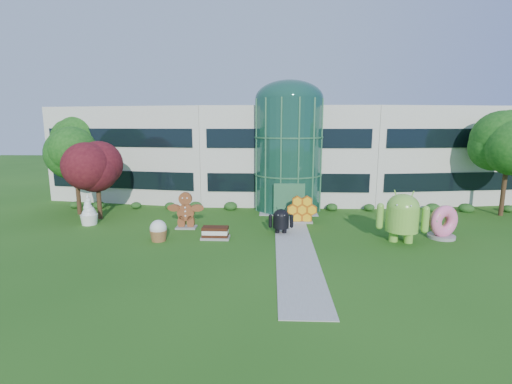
# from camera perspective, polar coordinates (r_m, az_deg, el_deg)

# --- Properties ---
(ground) EXTENTS (140.00, 140.00, 0.00)m
(ground) POSITION_cam_1_polar(r_m,az_deg,el_deg) (22.80, 6.13, -9.22)
(ground) COLOR #215114
(ground) RESTS_ON ground
(building) EXTENTS (46.00, 15.00, 9.30)m
(building) POSITION_cam_1_polar(r_m,az_deg,el_deg) (39.58, 4.58, 6.01)
(building) COLOR beige
(building) RESTS_ON ground
(atrium) EXTENTS (6.00, 6.00, 9.80)m
(atrium) POSITION_cam_1_polar(r_m,az_deg,el_deg) (33.58, 4.98, 5.67)
(atrium) COLOR #194738
(atrium) RESTS_ON ground
(walkway) EXTENTS (2.40, 20.00, 0.04)m
(walkway) POSITION_cam_1_polar(r_m,az_deg,el_deg) (24.68, 5.83, -7.62)
(walkway) COLOR #9E9E93
(walkway) RESTS_ON ground
(tree_red) EXTENTS (4.00, 4.00, 6.00)m
(tree_red) POSITION_cam_1_polar(r_m,az_deg,el_deg) (32.47, -23.17, 1.34)
(tree_red) COLOR #3F0C14
(tree_red) RESTS_ON ground
(trees_backdrop) EXTENTS (52.00, 8.00, 8.40)m
(trees_backdrop) POSITION_cam_1_polar(r_m,az_deg,el_deg) (34.64, 4.88, 4.65)
(trees_backdrop) COLOR #124711
(trees_backdrop) RESTS_ON ground
(android_green) EXTENTS (3.83, 3.07, 3.78)m
(android_green) POSITION_cam_1_polar(r_m,az_deg,el_deg) (25.89, 21.61, -3.16)
(android_green) COLOR #76BC3C
(android_green) RESTS_ON ground
(android_black) EXTENTS (1.84, 1.24, 2.07)m
(android_black) POSITION_cam_1_polar(r_m,az_deg,el_deg) (26.24, 3.87, -4.20)
(android_black) COLOR black
(android_black) RESTS_ON ground
(donut) EXTENTS (2.47, 1.86, 2.32)m
(donut) POSITION_cam_1_polar(r_m,az_deg,el_deg) (28.09, 26.77, -4.07)
(donut) COLOR #EF5B87
(donut) RESTS_ON ground
(gingerbread) EXTENTS (2.99, 1.17, 2.74)m
(gingerbread) POSITION_cam_1_polar(r_m,az_deg,el_deg) (27.93, -10.75, -2.75)
(gingerbread) COLOR brown
(gingerbread) RESTS_ON ground
(ice_cream_sandwich) EXTENTS (1.92, 0.98, 0.85)m
(ice_cream_sandwich) POSITION_cam_1_polar(r_m,az_deg,el_deg) (25.25, -6.28, -6.26)
(ice_cream_sandwich) COLOR black
(ice_cream_sandwich) RESTS_ON ground
(honeycomb) EXTENTS (2.48, 0.93, 1.94)m
(honeycomb) POSITION_cam_1_polar(r_m,az_deg,el_deg) (29.25, 7.08, -2.86)
(honeycomb) COLOR yellow
(honeycomb) RESTS_ON ground
(froyo) EXTENTS (1.63, 1.63, 2.36)m
(froyo) POSITION_cam_1_polar(r_m,az_deg,el_deg) (31.24, -24.37, -2.48)
(froyo) COLOR white
(froyo) RESTS_ON ground
(cupcake) EXTENTS (1.29, 1.29, 1.43)m
(cupcake) POSITION_cam_1_polar(r_m,az_deg,el_deg) (25.46, -14.78, -5.73)
(cupcake) COLOR white
(cupcake) RESTS_ON ground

